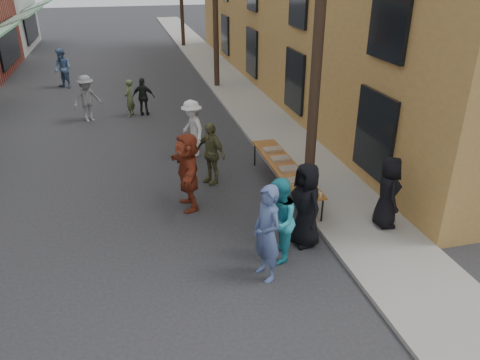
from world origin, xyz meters
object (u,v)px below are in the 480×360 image
guest_front_a (306,205)px  server (388,192)px  utility_pole_near (320,18)px  serving_table (285,167)px  guest_front_c (279,221)px  catering_tray_sausage (308,192)px

guest_front_a → server: guest_front_a is taller
utility_pole_near → serving_table: (-0.50, 0.47, -3.79)m
serving_table → server: size_ratio=2.36×
guest_front_a → guest_front_c: 0.88m
catering_tray_sausage → guest_front_a: (-0.40, -0.86, 0.16)m
guest_front_c → server: size_ratio=1.08×
utility_pole_near → server: (1.12, -1.92, -3.55)m
guest_front_c → server: bearing=123.0°
catering_tray_sausage → serving_table: bearing=90.0°
utility_pole_near → guest_front_c: 4.67m
utility_pole_near → guest_front_a: (-0.90, -2.04, -3.55)m
guest_front_c → server: 2.83m
guest_front_a → catering_tray_sausage: bearing=140.2°
catering_tray_sausage → guest_front_c: bearing=-131.6°
serving_table → catering_tray_sausage: size_ratio=8.00×
guest_front_c → server: (2.78, 0.57, 0.03)m
utility_pole_near → guest_front_c: size_ratio=4.91×
catering_tray_sausage → guest_front_c: (-1.16, -1.30, 0.13)m
serving_table → catering_tray_sausage: catering_tray_sausage is taller
utility_pole_near → serving_table: 3.85m
serving_table → guest_front_c: (-1.16, -2.95, 0.20)m
guest_front_c → server: guest_front_c is taller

